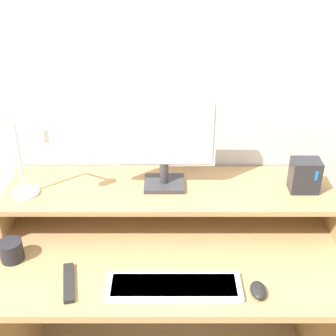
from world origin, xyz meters
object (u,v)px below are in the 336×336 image
at_px(router_dock, 306,176).
at_px(keyboard, 174,286).
at_px(monitor, 165,140).
at_px(mug, 12,250).
at_px(remote_control, 69,282).
at_px(mouse, 259,290).
at_px(desk_lamp, 31,166).

xyz_separation_m(router_dock, keyboard, (-0.53, -0.41, -0.21)).
xyz_separation_m(monitor, mug, (-0.57, -0.29, -0.32)).
bearing_deg(keyboard, remote_control, 176.70).
bearing_deg(mouse, remote_control, 176.07).
bearing_deg(mug, monitor, 26.53).
height_order(router_dock, mouse, router_dock).
distance_m(monitor, remote_control, 0.65).
bearing_deg(remote_control, router_dock, 23.04).
xyz_separation_m(keyboard, mouse, (0.29, -0.02, 0.01)).
bearing_deg(keyboard, mug, 165.57).
xyz_separation_m(desk_lamp, remote_control, (0.18, -0.33, -0.28)).
height_order(desk_lamp, remote_control, desk_lamp).
bearing_deg(desk_lamp, mouse, -24.17).
height_order(desk_lamp, mouse, desk_lamp).
bearing_deg(mug, router_dock, 12.30).
bearing_deg(router_dock, desk_lamp, -177.34).
distance_m(monitor, keyboard, 0.57).
distance_m(router_dock, mug, 1.18).
bearing_deg(remote_control, desk_lamp, 118.65).
distance_m(desk_lamp, mug, 0.33).
relative_size(router_dock, keyboard, 0.29).
height_order(desk_lamp, keyboard, desk_lamp).
bearing_deg(mouse, router_dock, 60.75).
relative_size(monitor, remote_control, 2.10).
xyz_separation_m(desk_lamp, mug, (-0.06, -0.20, -0.25)).
bearing_deg(router_dock, mouse, -119.25).
xyz_separation_m(keyboard, mug, (-0.61, 0.16, 0.03)).
distance_m(monitor, mouse, 0.67).
distance_m(monitor, router_dock, 0.59).
bearing_deg(desk_lamp, keyboard, -32.67).
relative_size(monitor, router_dock, 2.99).
relative_size(router_dock, mouse, 1.57).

